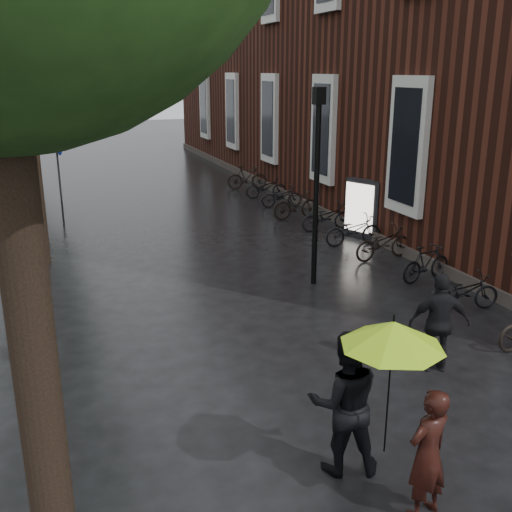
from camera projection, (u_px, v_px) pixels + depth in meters
name	position (u px, v px, depth m)	size (l,w,h in m)	color
brick_building	(393.00, 43.00, 24.60)	(10.20, 33.20, 12.00)	#38160F
street_trees	(15.00, 17.00, 16.55)	(4.33, 34.03, 8.91)	black
person_burgundy	(428.00, 454.00, 6.73)	(0.59, 0.39, 1.61)	black
person_black	(344.00, 402.00, 7.47)	(0.94, 0.73, 1.93)	black
lime_umbrella	(393.00, 334.00, 6.66)	(1.20, 1.20, 1.76)	black
pedestrian_walking	(439.00, 323.00, 10.05)	(1.02, 0.42, 1.74)	black
parked_bicycles	(334.00, 221.00, 18.51)	(2.11, 17.13, 1.03)	black
ad_lightbox	(363.00, 209.00, 18.13)	(0.28, 1.19, 1.80)	black
lamp_post	(317.00, 169.00, 13.63)	(0.24, 0.24, 4.58)	black
cycle_sign	(60.00, 169.00, 19.42)	(0.15, 0.51, 2.81)	#262628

